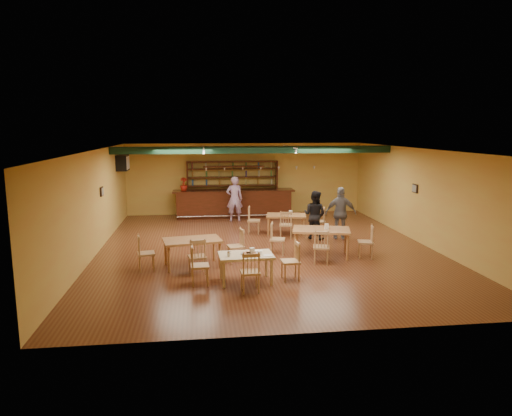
{
  "coord_description": "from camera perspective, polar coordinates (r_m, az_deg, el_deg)",
  "views": [
    {
      "loc": [
        -2.01,
        -13.59,
        3.62
      ],
      "look_at": [
        -0.22,
        0.6,
        1.15
      ],
      "focal_mm": 32.42,
      "sensor_mm": 36.0,
      "label": 1
    }
  ],
  "objects": [
    {
      "name": "track_rail_left",
      "position": [
        17.01,
        -6.53,
        7.44
      ],
      "size": [
        0.05,
        2.5,
        0.05
      ],
      "primitive_type": "cube",
      "color": "silver",
      "rests_on": "ceiling"
    },
    {
      "name": "ac_unit",
      "position": [
        18.06,
        -16.13,
        5.38
      ],
      "size": [
        0.34,
        0.7,
        0.48
      ],
      "primitive_type": "cube",
      "color": "silver",
      "rests_on": "wall_left"
    },
    {
      "name": "poinsettia",
      "position": [
        18.88,
        -8.92,
        2.92
      ],
      "size": [
        0.38,
        0.38,
        0.54
      ],
      "primitive_type": "imported",
      "rotation": [
        0.0,
        0.0,
        0.35
      ],
      "color": "maroon",
      "rests_on": "bar_counter"
    },
    {
      "name": "napkin_stack",
      "position": [
        11.18,
        0.27,
        -5.35
      ],
      "size": [
        0.23,
        0.19,
        0.03
      ],
      "primitive_type": "cube",
      "rotation": [
        0.0,
        0.0,
        -0.25
      ],
      "color": "white",
      "rests_on": "near_table"
    },
    {
      "name": "back_bar_hutch",
      "position": [
        19.58,
        -2.91,
        2.51
      ],
      "size": [
        3.83,
        0.4,
        2.28
      ],
      "primitive_type": "cube",
      "color": "#34180A",
      "rests_on": "ground"
    },
    {
      "name": "patron_right_b",
      "position": [
        15.49,
        10.42,
        -0.62
      ],
      "size": [
        1.07,
        0.61,
        1.73
      ],
      "primitive_type": "imported",
      "rotation": [
        0.0,
        0.0,
        2.95
      ],
      "color": "slate",
      "rests_on": "ground"
    },
    {
      "name": "bar_counter",
      "position": [
        19.04,
        -2.75,
        0.55
      ],
      "size": [
        4.95,
        0.85,
        1.13
      ],
      "primitive_type": "cube",
      "color": "#34180A",
      "rests_on": "ground"
    },
    {
      "name": "picture_left",
      "position": [
        15.01,
        -18.5,
        1.94
      ],
      "size": [
        0.04,
        0.34,
        0.28
      ],
      "primitive_type": "cube",
      "color": "black",
      "rests_on": "wall_left"
    },
    {
      "name": "track_rail_right",
      "position": [
        17.34,
        4.2,
        7.52
      ],
      "size": [
        0.05,
        2.5,
        0.05
      ],
      "primitive_type": "cube",
      "color": "silver",
      "rests_on": "ceiling"
    },
    {
      "name": "patron_right_a",
      "position": [
        15.38,
        7.25,
        -0.84
      ],
      "size": [
        0.99,
        0.97,
        1.6
      ],
      "primitive_type": "imported",
      "rotation": [
        0.0,
        0.0,
        2.44
      ],
      "color": "black",
      "rests_on": "ground"
    },
    {
      "name": "pizza_tray",
      "position": [
        10.98,
        -0.79,
        -5.67
      ],
      "size": [
        0.45,
        0.45,
        0.01
      ],
      "primitive_type": "cylinder",
      "rotation": [
        0.0,
        0.0,
        -0.15
      ],
      "color": "silver",
      "rests_on": "near_table"
    },
    {
      "name": "dining_table_c",
      "position": [
        12.38,
        -7.85,
        -5.51
      ],
      "size": [
        1.62,
        1.14,
        0.74
      ],
      "primitive_type": "cube",
      "rotation": [
        0.0,
        0.0,
        0.18
      ],
      "color": "#A5633A",
      "rests_on": "ground"
    },
    {
      "name": "picture_right",
      "position": [
        15.84,
        19.03,
        2.3
      ],
      "size": [
        0.04,
        0.34,
        0.28
      ],
      "primitive_type": "cube",
      "color": "black",
      "rests_on": "wall_right"
    },
    {
      "name": "patron_bar",
      "position": [
        18.18,
        -2.67,
        1.14
      ],
      "size": [
        0.66,
        0.44,
        1.78
      ],
      "primitive_type": "imported",
      "rotation": [
        0.0,
        0.0,
        3.17
      ],
      "color": "purple",
      "rests_on": "ground"
    },
    {
      "name": "dining_table_b",
      "position": [
        16.06,
        3.74,
        -2.02
      ],
      "size": [
        1.49,
        1.07,
        0.68
      ],
      "primitive_type": "cube",
      "rotation": [
        0.0,
        0.0,
        -0.21
      ],
      "color": "#A5633A",
      "rests_on": "ground"
    },
    {
      "name": "floor",
      "position": [
        14.21,
        1.19,
        -4.97
      ],
      "size": [
        12.0,
        12.0,
        0.0
      ],
      "primitive_type": "plane",
      "color": "#562A18",
      "rests_on": "ground"
    },
    {
      "name": "near_table",
      "position": [
        11.07,
        -1.26,
        -7.43
      ],
      "size": [
        1.31,
        0.87,
        0.68
      ],
      "primitive_type": "cube",
      "rotation": [
        0.0,
        0.0,
        0.04
      ],
      "color": "#CEB48A",
      "rests_on": "ground"
    },
    {
      "name": "parmesan_shaker",
      "position": [
        10.8,
        -3.36,
        -5.7
      ],
      "size": [
        0.08,
        0.08,
        0.11
      ],
      "primitive_type": "cylinder",
      "rotation": [
        0.0,
        0.0,
        0.04
      ],
      "color": "#EAE5C6",
      "rests_on": "near_table"
    },
    {
      "name": "side_plate",
      "position": [
        10.86,
        1.48,
        -5.86
      ],
      "size": [
        0.23,
        0.23,
        0.01
      ],
      "primitive_type": "cylinder",
      "rotation": [
        0.0,
        0.0,
        0.04
      ],
      "color": "white",
      "rests_on": "near_table"
    },
    {
      "name": "ceiling_beam",
      "position": [
        16.53,
        -0.2,
        7.2
      ],
      "size": [
        10.0,
        0.3,
        0.25
      ],
      "primitive_type": "cube",
      "color": "black",
      "rests_on": "ceiling"
    },
    {
      "name": "pizza_server",
      "position": [
        11.04,
        -0.11,
        -5.54
      ],
      "size": [
        0.3,
        0.28,
        0.0
      ],
      "primitive_type": "cube",
      "rotation": [
        0.0,
        0.0,
        -0.7
      ],
      "color": "silver",
      "rests_on": "pizza_tray"
    },
    {
      "name": "dining_table_d",
      "position": [
        13.37,
        8.02,
        -4.24
      ],
      "size": [
        1.79,
        1.33,
        0.8
      ],
      "primitive_type": "cube",
      "rotation": [
        0.0,
        0.0,
        -0.25
      ],
      "color": "#A5633A",
      "rests_on": "ground"
    }
  ]
}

